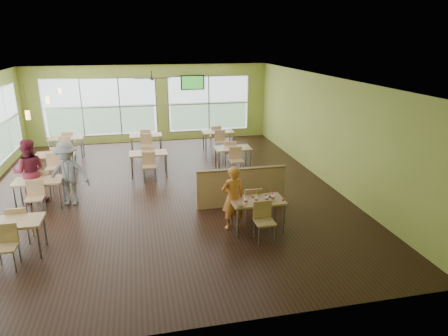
{
  "coord_description": "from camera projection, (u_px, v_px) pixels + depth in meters",
  "views": [
    {
      "loc": [
        -0.55,
        -11.05,
        4.29
      ],
      "look_at": [
        1.58,
        -1.3,
        1.0
      ],
      "focal_mm": 32.0,
      "sensor_mm": 36.0,
      "label": 1
    }
  ],
  "objects": [
    {
      "name": "patron_grey",
      "position": [
        68.0,
        174.0,
        10.49
      ],
      "size": [
        1.24,
        0.89,
        1.73
      ],
      "primitive_type": "imported",
      "rotation": [
        0.0,
        0.0,
        -0.24
      ],
      "color": "slate",
      "rests_on": "floor"
    },
    {
      "name": "cup_red_far",
      "position": [
        273.0,
        198.0,
        9.04
      ],
      "size": [
        0.09,
        0.09,
        0.33
      ],
      "color": "white",
      "rests_on": "main_table"
    },
    {
      "name": "room",
      "position": [
        159.0,
        137.0,
        11.21
      ],
      "size": [
        12.0,
        12.04,
        3.2
      ],
      "color": "black",
      "rests_on": "ground"
    },
    {
      "name": "main_table",
      "position": [
        258.0,
        205.0,
        9.14
      ],
      "size": [
        1.22,
        1.52,
        0.87
      ],
      "color": "tan",
      "rests_on": "floor"
    },
    {
      "name": "wrapper_right",
      "position": [
        269.0,
        203.0,
        8.9
      ],
      "size": [
        0.16,
        0.15,
        0.03
      ],
      "primitive_type": "ellipsoid",
      "rotation": [
        0.0,
        0.0,
        -0.32
      ],
      "color": "#9A774A",
      "rests_on": "main_table"
    },
    {
      "name": "window_bays",
      "position": [
        75.0,
        124.0,
        13.57
      ],
      "size": [
        9.24,
        10.24,
        2.38
      ],
      "color": "white",
      "rests_on": "room"
    },
    {
      "name": "ceiling_fan",
      "position": [
        152.0,
        78.0,
        13.57
      ],
      "size": [
        1.25,
        1.25,
        0.29
      ],
      "color": "#2D2119",
      "rests_on": "ceiling"
    },
    {
      "name": "cup_yellow",
      "position": [
        256.0,
        199.0,
        8.98
      ],
      "size": [
        0.08,
        0.08,
        0.3
      ],
      "color": "white",
      "rests_on": "main_table"
    },
    {
      "name": "wrapper_mid",
      "position": [
        255.0,
        196.0,
        9.28
      ],
      "size": [
        0.2,
        0.18,
        0.05
      ],
      "primitive_type": "ellipsoid",
      "rotation": [
        0.0,
        0.0,
        0.05
      ],
      "color": "#9A774A",
      "rests_on": "main_table"
    },
    {
      "name": "cup_blue",
      "position": [
        246.0,
        201.0,
        8.88
      ],
      "size": [
        0.09,
        0.09,
        0.33
      ],
      "color": "white",
      "rests_on": "main_table"
    },
    {
      "name": "half_wall_divider",
      "position": [
        241.0,
        187.0,
        10.52
      ],
      "size": [
        2.4,
        0.14,
        1.04
      ],
      "color": "tan",
      "rests_on": "floor"
    },
    {
      "name": "man_plaid",
      "position": [
        233.0,
        198.0,
        9.17
      ],
      "size": [
        0.61,
        0.46,
        1.53
      ],
      "primitive_type": "imported",
      "rotation": [
        0.0,
        0.0,
        3.32
      ],
      "color": "red",
      "rests_on": "floor"
    },
    {
      "name": "wrapper_left",
      "position": [
        240.0,
        205.0,
        8.75
      ],
      "size": [
        0.19,
        0.18,
        0.04
      ],
      "primitive_type": "ellipsoid",
      "rotation": [
        0.0,
        0.0,
        0.27
      ],
      "color": "#9A774A",
      "rests_on": "main_table"
    },
    {
      "name": "food_basket",
      "position": [
        269.0,
        195.0,
        9.28
      ],
      "size": [
        0.22,
        0.22,
        0.05
      ],
      "color": "black",
      "rests_on": "main_table"
    },
    {
      "name": "ketchup_cup",
      "position": [
        283.0,
        200.0,
        9.05
      ],
      "size": [
        0.06,
        0.06,
        0.02
      ],
      "primitive_type": "cylinder",
      "color": "#A50300",
      "rests_on": "main_table"
    },
    {
      "name": "tv_backwall",
      "position": [
        193.0,
        83.0,
        16.78
      ],
      "size": [
        1.0,
        0.07,
        0.6
      ],
      "color": "black",
      "rests_on": "wall_back"
    },
    {
      "name": "cup_red_near",
      "position": [
        267.0,
        199.0,
        8.98
      ],
      "size": [
        0.09,
        0.09,
        0.32
      ],
      "color": "white",
      "rests_on": "main_table"
    },
    {
      "name": "dining_tables",
      "position": [
        125.0,
        156.0,
        12.89
      ],
      "size": [
        6.92,
        8.72,
        0.87
      ],
      "color": "tan",
      "rests_on": "floor"
    },
    {
      "name": "patron_maroon",
      "position": [
        29.0,
        172.0,
        10.61
      ],
      "size": [
        0.93,
        0.76,
        1.75
      ],
      "primitive_type": "imported",
      "rotation": [
        0.0,
        0.0,
        3.27
      ],
      "color": "maroon",
      "rests_on": "floor"
    },
    {
      "name": "pendant_lights",
      "position": [
        38.0,
        107.0,
        10.92
      ],
      "size": [
        0.11,
        7.31,
        0.86
      ],
      "color": "#2D2119",
      "rests_on": "ceiling"
    }
  ]
}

